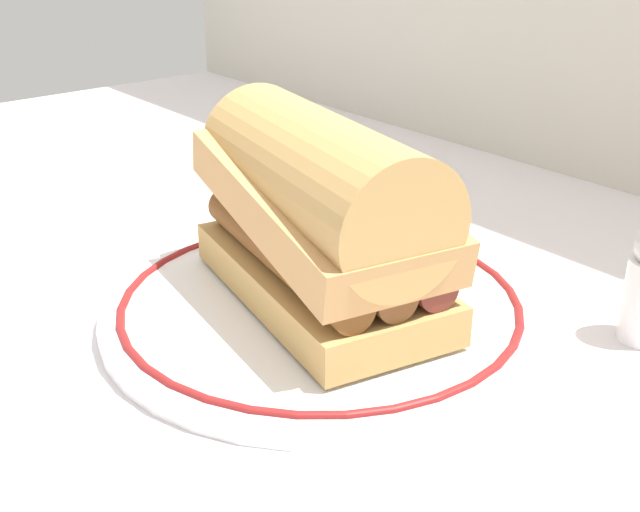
{
  "coord_description": "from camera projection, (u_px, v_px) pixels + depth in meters",
  "views": [
    {
      "loc": [
        0.36,
        -0.32,
        0.26
      ],
      "look_at": [
        -0.01,
        -0.01,
        0.04
      ],
      "focal_mm": 45.2,
      "sensor_mm": 36.0,
      "label": 1
    }
  ],
  "objects": [
    {
      "name": "sausage_sandwich",
      "position": [
        320.0,
        211.0,
        0.52
      ],
      "size": [
        0.22,
        0.14,
        0.12
      ],
      "rotation": [
        0.0,
        0.0,
        -0.21
      ],
      "color": "tan",
      "rests_on": "plate"
    },
    {
      "name": "ground_plane",
      "position": [
        338.0,
        314.0,
        0.55
      ],
      "size": [
        1.5,
        1.5,
        0.0
      ],
      "primitive_type": "plane",
      "color": "silver"
    },
    {
      "name": "plate",
      "position": [
        320.0,
        306.0,
        0.54
      ],
      "size": [
        0.29,
        0.29,
        0.01
      ],
      "color": "white",
      "rests_on": "ground_plane"
    }
  ]
}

